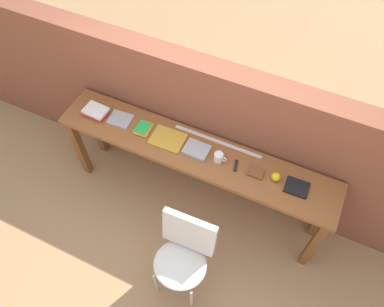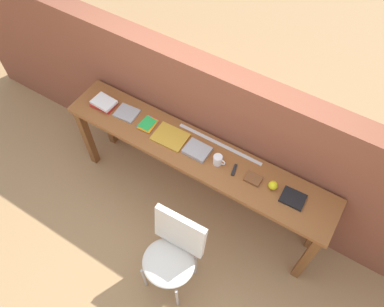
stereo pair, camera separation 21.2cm
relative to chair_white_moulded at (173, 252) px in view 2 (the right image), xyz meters
name	(u,v)px [view 2 (the right image)]	position (x,y,z in m)	size (l,w,h in m)	color
ground_plane	(179,222)	(-0.24, 0.44, -0.53)	(40.00, 40.00, 0.00)	tan
brick_wall_back	(215,132)	(-0.24, 1.08, 0.24)	(6.00, 0.20, 1.54)	brown
sideboard	(195,160)	(-0.24, 0.74, 0.21)	(2.50, 0.44, 0.88)	brown
chair_white_moulded	(173,252)	(0.00, 0.00, 0.00)	(0.46, 0.47, 0.89)	silver
book_stack_leftmost	(104,103)	(-1.22, 0.73, 0.38)	(0.22, 0.17, 0.06)	red
magazine_cycling	(127,113)	(-0.98, 0.76, 0.36)	(0.20, 0.17, 0.02)	#9E9EA3
pamphlet_pile_colourful	(148,124)	(-0.75, 0.76, 0.36)	(0.15, 0.18, 0.01)	purple
book_open_centre	(170,137)	(-0.50, 0.74, 0.36)	(0.29, 0.22, 0.02)	gold
book_grey_hardcover	(197,150)	(-0.22, 0.74, 0.37)	(0.21, 0.17, 0.03)	#9E9EA3
mug	(218,160)	(-0.02, 0.73, 0.40)	(0.11, 0.08, 0.09)	white
multitool_folded	(234,170)	(0.13, 0.74, 0.36)	(0.02, 0.11, 0.02)	black
leather_journal_brown	(253,179)	(0.30, 0.74, 0.37)	(0.13, 0.10, 0.02)	brown
sports_ball_small	(273,185)	(0.46, 0.75, 0.39)	(0.07, 0.07, 0.07)	yellow
book_repair_rightmost	(293,198)	(0.64, 0.75, 0.36)	(0.18, 0.15, 0.02)	black
ruler_metal_back_edge	(220,144)	(-0.10, 0.91, 0.35)	(0.80, 0.03, 0.00)	silver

